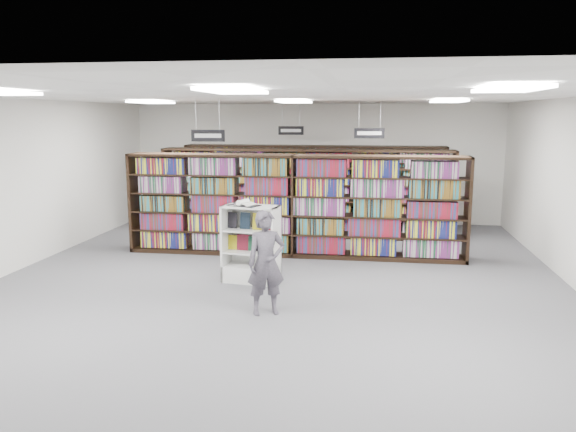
# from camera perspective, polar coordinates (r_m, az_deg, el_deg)

# --- Properties ---
(floor) EXTENTS (12.00, 12.00, 0.00)m
(floor) POSITION_cam_1_polar(r_m,az_deg,el_deg) (9.89, -1.03, -6.77)
(floor) COLOR #525257
(floor) RESTS_ON ground
(ceiling) EXTENTS (10.00, 12.00, 0.10)m
(ceiling) POSITION_cam_1_polar(r_m,az_deg,el_deg) (9.47, -1.09, 12.08)
(ceiling) COLOR white
(ceiling) RESTS_ON wall_back
(wall_back) EXTENTS (10.00, 0.10, 3.20)m
(wall_back) POSITION_cam_1_polar(r_m,az_deg,el_deg) (15.47, 2.68, 5.38)
(wall_back) COLOR white
(wall_back) RESTS_ON ground
(wall_front) EXTENTS (10.00, 0.10, 3.20)m
(wall_front) POSITION_cam_1_polar(r_m,az_deg,el_deg) (3.91, -16.16, -9.35)
(wall_front) COLOR white
(wall_front) RESTS_ON ground
(wall_left) EXTENTS (0.10, 12.00, 3.20)m
(wall_left) POSITION_cam_1_polar(r_m,az_deg,el_deg) (11.50, -26.49, 2.69)
(wall_left) COLOR white
(wall_left) RESTS_ON ground
(bookshelf_row_near) EXTENTS (7.00, 0.60, 2.10)m
(bookshelf_row_near) POSITION_cam_1_polar(r_m,az_deg,el_deg) (11.59, 0.60, 1.06)
(bookshelf_row_near) COLOR black
(bookshelf_row_near) RESTS_ON floor
(bookshelf_row_mid) EXTENTS (7.00, 0.60, 2.10)m
(bookshelf_row_mid) POSITION_cam_1_polar(r_m,az_deg,el_deg) (13.55, 1.78, 2.38)
(bookshelf_row_mid) COLOR black
(bookshelf_row_mid) RESTS_ON floor
(bookshelf_row_far) EXTENTS (7.00, 0.60, 2.10)m
(bookshelf_row_far) POSITION_cam_1_polar(r_m,az_deg,el_deg) (15.23, 2.54, 3.23)
(bookshelf_row_far) COLOR black
(bookshelf_row_far) RESTS_ON floor
(aisle_sign_left) EXTENTS (0.65, 0.02, 0.80)m
(aisle_sign_left) POSITION_cam_1_polar(r_m,az_deg,el_deg) (10.79, -8.13, 8.19)
(aisle_sign_left) COLOR #B2B2B7
(aisle_sign_left) RESTS_ON ceiling
(aisle_sign_right) EXTENTS (0.65, 0.02, 0.80)m
(aisle_sign_right) POSITION_cam_1_polar(r_m,az_deg,el_deg) (12.34, 8.26, 8.42)
(aisle_sign_right) COLOR #B2B2B7
(aisle_sign_right) RESTS_ON ceiling
(aisle_sign_center) EXTENTS (0.65, 0.02, 0.80)m
(aisle_sign_center) POSITION_cam_1_polar(r_m,az_deg,el_deg) (14.49, 0.30, 8.76)
(aisle_sign_center) COLOR #B2B2B7
(aisle_sign_center) RESTS_ON ceiling
(troffer_front_center) EXTENTS (0.60, 1.20, 0.04)m
(troffer_front_center) POSITION_cam_1_polar(r_m,az_deg,el_deg) (6.54, -5.62, 12.57)
(troffer_front_center) COLOR white
(troffer_front_center) RESTS_ON ceiling
(troffer_front_right) EXTENTS (0.60, 1.20, 0.04)m
(troffer_front_right) POSITION_cam_1_polar(r_m,az_deg,el_deg) (6.49, 21.62, 11.94)
(troffer_front_right) COLOR white
(troffer_front_right) RESTS_ON ceiling
(troffer_back_left) EXTENTS (0.60, 1.20, 0.04)m
(troffer_back_left) POSITION_cam_1_polar(r_m,az_deg,el_deg) (12.23, -13.71, 11.17)
(troffer_back_left) COLOR white
(troffer_back_left) RESTS_ON ceiling
(troffer_back_center) EXTENTS (0.60, 1.20, 0.04)m
(troffer_back_center) POSITION_cam_1_polar(r_m,az_deg,el_deg) (11.45, 0.62, 11.55)
(troffer_back_center) COLOR white
(troffer_back_center) RESTS_ON ceiling
(troffer_back_right) EXTENTS (0.60, 1.20, 0.04)m
(troffer_back_right) POSITION_cam_1_polar(r_m,az_deg,el_deg) (11.42, 15.99, 11.17)
(troffer_back_right) COLOR white
(troffer_back_right) RESTS_ON ceiling
(endcap_display) EXTENTS (1.02, 0.61, 1.35)m
(endcap_display) POSITION_cam_1_polar(r_m,az_deg,el_deg) (9.90, -3.69, -4.01)
(endcap_display) COLOR white
(endcap_display) RESTS_ON floor
(open_book) EXTENTS (0.61, 0.49, 0.12)m
(open_book) POSITION_cam_1_polar(r_m,az_deg,el_deg) (9.70, -4.54, 1.25)
(open_book) COLOR black
(open_book) RESTS_ON endcap_display
(shopper) EXTENTS (0.66, 0.56, 1.54)m
(shopper) POSITION_cam_1_polar(r_m,az_deg,el_deg) (8.19, -2.23, -4.79)
(shopper) COLOR #524D58
(shopper) RESTS_ON floor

